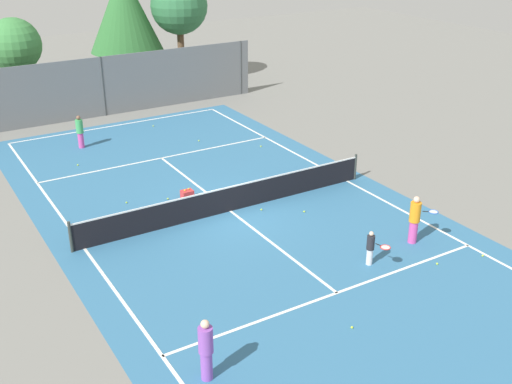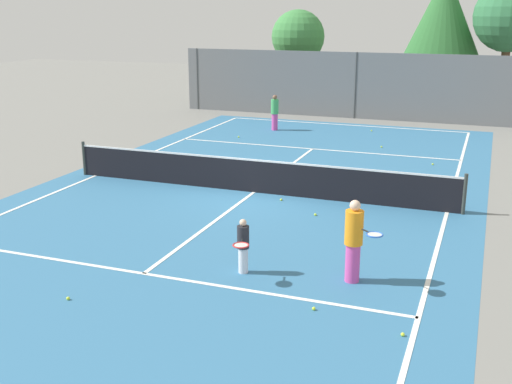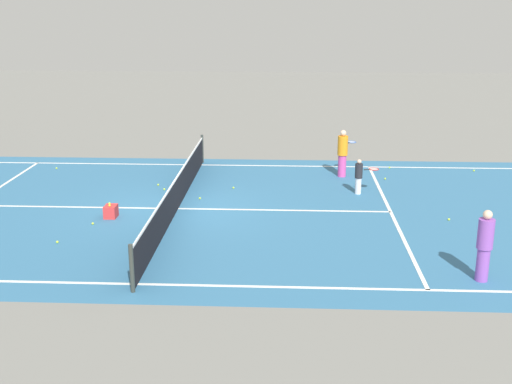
# 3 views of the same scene
# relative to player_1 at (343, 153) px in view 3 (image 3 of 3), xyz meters

# --- Properties ---
(ground_plane) EXTENTS (80.00, 80.00, 0.00)m
(ground_plane) POSITION_rel_player_1_xyz_m (-4.08, 5.26, -0.87)
(ground_plane) COLOR slate
(court_surface) EXTENTS (13.00, 25.00, 0.01)m
(court_surface) POSITION_rel_player_1_xyz_m (-4.08, 5.26, -0.87)
(court_surface) COLOR teal
(court_surface) RESTS_ON ground_plane
(tennis_net) EXTENTS (11.90, 0.10, 1.10)m
(tennis_net) POSITION_rel_player_1_xyz_m (-4.08, 5.26, -0.36)
(tennis_net) COLOR #333833
(tennis_net) RESTS_ON ground_plane
(player_1) EXTENTS (0.87, 0.76, 1.69)m
(player_1) POSITION_rel_player_1_xyz_m (0.00, 0.00, 0.00)
(player_1) COLOR #D14799
(player_1) RESTS_ON ground_plane
(player_2) EXTENTS (0.48, 0.83, 1.16)m
(player_2) POSITION_rel_player_1_xyz_m (-2.18, -0.38, -0.26)
(player_2) COLOR silver
(player_2) RESTS_ON ground_plane
(player_3) EXTENTS (0.36, 0.36, 1.66)m
(player_3) POSITION_rel_player_1_xyz_m (-8.98, -2.44, -0.02)
(player_3) COLOR purple
(player_3) RESTS_ON ground_plane
(ball_crate) EXTENTS (0.45, 0.34, 0.43)m
(ball_crate) POSITION_rel_player_1_xyz_m (-4.98, 7.07, -0.69)
(ball_crate) COLOR red
(ball_crate) RESTS_ON ground_plane
(tennis_ball_2) EXTENTS (0.07, 0.07, 0.07)m
(tennis_ball_2) POSITION_rel_player_1_xyz_m (-3.05, 4.72, -0.84)
(tennis_ball_2) COLOR #CCE533
(tennis_ball_2) RESTS_ON ground_plane
(tennis_ball_3) EXTENTS (0.07, 0.07, 0.07)m
(tennis_ball_3) POSITION_rel_player_1_xyz_m (-1.79, 3.76, -0.84)
(tennis_ball_3) COLOR #CCE533
(tennis_ball_3) RESTS_ON ground_plane
(tennis_ball_4) EXTENTS (0.07, 0.07, 0.07)m
(tennis_ball_4) POSITION_rel_player_1_xyz_m (0.54, 10.60, -0.84)
(tennis_ball_4) COLOR #CCE533
(tennis_ball_4) RESTS_ON ground_plane
(tennis_ball_5) EXTENTS (0.07, 0.07, 0.07)m
(tennis_ball_5) POSITION_rel_player_1_xyz_m (-7.13, 7.91, -0.84)
(tennis_ball_5) COLOR #CCE533
(tennis_ball_5) RESTS_ON ground_plane
(tennis_ball_6) EXTENTS (0.07, 0.07, 0.07)m
(tennis_ball_6) POSITION_rel_player_1_xyz_m (-1.55, 6.35, -0.84)
(tennis_ball_6) COLOR #CCE533
(tennis_ball_6) RESTS_ON ground_plane
(tennis_ball_8) EXTENTS (0.07, 0.07, 0.07)m
(tennis_ball_8) POSITION_rel_player_1_xyz_m (0.95, -4.93, -0.84)
(tennis_ball_8) COLOR #CCE533
(tennis_ball_8) RESTS_ON ground_plane
(tennis_ball_9) EXTENTS (0.07, 0.07, 0.07)m
(tennis_ball_9) POSITION_rel_player_1_xyz_m (-4.78, -2.69, -0.84)
(tennis_ball_9) COLOR #CCE533
(tennis_ball_9) RESTS_ON ground_plane
(tennis_ball_10) EXTENTS (0.07, 0.07, 0.07)m
(tennis_ball_10) POSITION_rel_player_1_xyz_m (1.26, -1.88, -0.84)
(tennis_ball_10) COLOR #CCE533
(tennis_ball_10) RESTS_ON ground_plane
(tennis_ball_11) EXTENTS (0.07, 0.07, 0.07)m
(tennis_ball_11) POSITION_rel_player_1_xyz_m (-2.09, 6.04, -0.84)
(tennis_ball_11) COLOR #CCE533
(tennis_ball_11) RESTS_ON ground_plane
(tennis_ball_12) EXTENTS (0.07, 0.07, 0.07)m
(tennis_ball_12) POSITION_rel_player_1_xyz_m (-0.38, -1.49, -0.84)
(tennis_ball_12) COLOR #CCE533
(tennis_ball_12) RESTS_ON ground_plane
(tennis_ball_13) EXTENTS (0.07, 0.07, 0.07)m
(tennis_ball_13) POSITION_rel_player_1_xyz_m (-5.64, 7.41, -0.84)
(tennis_ball_13) COLOR #CCE533
(tennis_ball_13) RESTS_ON ground_plane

